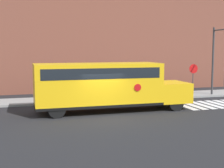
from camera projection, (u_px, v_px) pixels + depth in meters
name	position (u px, v px, depth m)	size (l,w,h in m)	color
ground_plane	(105.00, 117.00, 18.03)	(60.00, 60.00, 0.00)	black
sidewalk_strip	(83.00, 99.00, 24.22)	(44.00, 3.00, 0.15)	gray
building_backdrop	(70.00, 42.00, 29.91)	(32.00, 4.00, 9.31)	brown
crosswalk_stripes	(211.00, 104.00, 22.28)	(4.70, 3.20, 0.01)	white
school_bus	(105.00, 84.00, 19.62)	(9.93, 2.57, 3.06)	yellow
stop_sign	(193.00, 75.00, 26.08)	(0.77, 0.10, 2.70)	#38383A
traffic_light	(223.00, 50.00, 24.72)	(0.28, 4.12, 5.74)	#38383A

